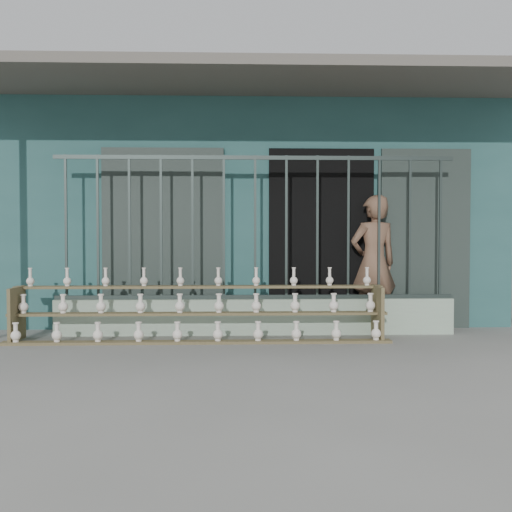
{
  "coord_description": "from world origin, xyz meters",
  "views": [
    {
      "loc": [
        -0.28,
        -6.74,
        1.27
      ],
      "look_at": [
        0.0,
        1.0,
        1.0
      ],
      "focal_mm": 45.0,
      "sensor_mm": 36.0,
      "label": 1
    }
  ],
  "objects": [
    {
      "name": "shelf_rack",
      "position": [
        -0.69,
        0.89,
        0.36
      ],
      "size": [
        4.5,
        0.68,
        0.85
      ],
      "color": "brown",
      "rests_on": "ground"
    },
    {
      "name": "security_fence",
      "position": [
        -0.0,
        1.3,
        1.35
      ],
      "size": [
        5.0,
        0.04,
        1.8
      ],
      "color": "#283330",
      "rests_on": "parapet_wall"
    },
    {
      "name": "elderly_woman",
      "position": [
        1.57,
        1.6,
        0.89
      ],
      "size": [
        0.74,
        0.58,
        1.77
      ],
      "primitive_type": "imported",
      "rotation": [
        0.0,
        0.0,
        3.41
      ],
      "color": "brown",
      "rests_on": "ground"
    },
    {
      "name": "ground",
      "position": [
        0.0,
        0.0,
        0.0
      ],
      "size": [
        60.0,
        60.0,
        0.0
      ],
      "primitive_type": "plane",
      "color": "slate"
    },
    {
      "name": "parapet_wall",
      "position": [
        0.0,
        1.3,
        0.23
      ],
      "size": [
        5.0,
        0.2,
        0.45
      ],
      "primitive_type": "cube",
      "color": "#9CB69D",
      "rests_on": "ground"
    },
    {
      "name": "workshop_building",
      "position": [
        0.0,
        4.23,
        1.62
      ],
      "size": [
        7.4,
        6.6,
        3.21
      ],
      "color": "#275452",
      "rests_on": "ground"
    }
  ]
}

